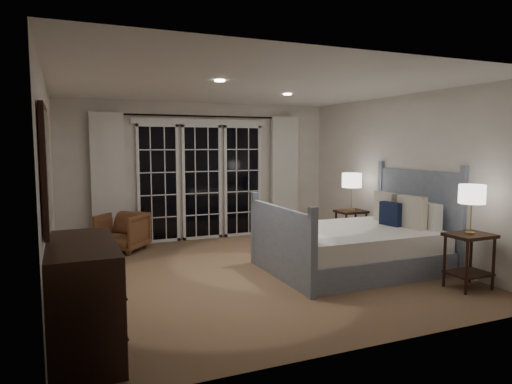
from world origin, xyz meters
name	(u,v)px	position (x,y,z in m)	size (l,w,h in m)	color
floor	(254,273)	(0.00, 0.00, 0.00)	(5.00, 5.00, 0.00)	brown
ceiling	(254,86)	(0.00, 0.00, 2.50)	(5.00, 5.00, 0.00)	white
wall_left	(48,189)	(-2.50, 0.00, 1.25)	(0.02, 5.00, 2.50)	white
wall_right	(402,176)	(2.50, 0.00, 1.25)	(0.02, 5.00, 2.50)	white
wall_back	(201,171)	(0.00, 2.50, 1.25)	(5.00, 0.02, 2.50)	white
wall_front	(369,204)	(0.00, -2.50, 1.25)	(5.00, 0.02, 2.50)	white
french_doors	(202,180)	(0.00, 2.46, 1.09)	(2.50, 0.04, 2.20)	black
curtain_rod	(202,116)	(0.00, 2.40, 2.25)	(0.03, 0.03, 3.50)	black
curtain_left	(108,180)	(-1.65, 2.38, 1.15)	(0.55, 0.10, 2.25)	silver
curtain_right	(284,175)	(1.65, 2.38, 1.15)	(0.55, 0.10, 2.25)	silver
downlight_a	(287,94)	(0.80, 0.60, 2.49)	(0.12, 0.12, 0.01)	white
downlight_b	(220,81)	(-0.60, -0.40, 2.49)	(0.12, 0.12, 0.01)	white
bed	(357,245)	(1.41, -0.37, 0.34)	(2.33, 1.68, 1.37)	gray
nightstand_left	(469,252)	(2.14, -1.63, 0.45)	(0.52, 0.42, 0.67)	black
nightstand_right	(351,223)	(2.15, 0.83, 0.41)	(0.48, 0.38, 0.63)	black
lamp_left	(472,195)	(2.14, -1.63, 1.15)	(0.31, 0.31, 0.59)	tan
lamp_right	(352,181)	(2.15, 0.83, 1.13)	(0.33, 0.33, 0.64)	tan
armchair	(123,232)	(-1.48, 2.04, 0.31)	(0.67, 0.69, 0.63)	brown
dresser	(83,297)	(-2.23, -1.61, 0.47)	(0.56, 1.32, 0.94)	black
mirror	(46,169)	(-2.47, -1.61, 1.55)	(0.05, 0.85, 1.00)	black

